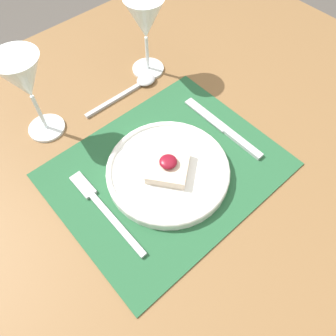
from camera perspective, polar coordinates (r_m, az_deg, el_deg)
name	(u,v)px	position (r m, az deg, el deg)	size (l,w,h in m)	color
ground_plane	(167,275)	(1.37, -0.11, -18.10)	(8.00, 8.00, 0.00)	#4C4742
dining_table	(167,190)	(0.73, -0.19, -3.88)	(1.42, 1.15, 0.77)	brown
placemat	(167,169)	(0.66, -0.21, -0.25)	(0.44, 0.35, 0.00)	#235633
dinner_plate	(168,170)	(0.64, 0.00, -0.36)	(0.24, 0.24, 0.05)	white
fork	(101,206)	(0.62, -11.52, -6.56)	(0.02, 0.22, 0.01)	#B2B2B7
knife	(227,131)	(0.72, 10.25, 6.36)	(0.02, 0.22, 0.01)	#B2B2B7
spoon	(137,85)	(0.81, -5.43, 14.13)	(0.20, 0.04, 0.01)	#B2B2B7
wine_glass_near	(145,22)	(0.79, -4.01, 24.09)	(0.09, 0.09, 0.18)	white
wine_glass_far	(25,81)	(0.68, -23.71, 13.72)	(0.09, 0.09, 0.19)	white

